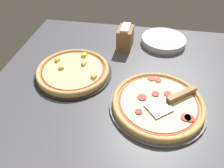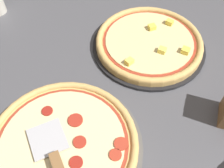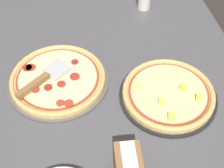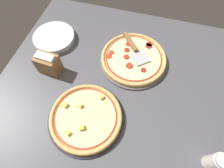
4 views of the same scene
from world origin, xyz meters
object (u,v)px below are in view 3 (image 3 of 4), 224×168
object	(u,v)px
pizza_back	(168,93)
napkin_holder	(128,167)
serving_spatula	(38,82)
pizza_front	(58,78)

from	to	relation	value
pizza_back	napkin_holder	distance (cm)	34.17
serving_spatula	pizza_back	bearing A→B (deg)	76.14
serving_spatula	napkin_holder	world-z (taller)	napkin_holder
pizza_back	serving_spatula	xyz separation A→B (cm)	(-11.22, -45.47, 1.96)
pizza_front	napkin_holder	world-z (taller)	napkin_holder
pizza_front	pizza_back	world-z (taller)	pizza_back
pizza_front	pizza_back	xyz separation A→B (cm)	(13.84, 38.46, 0.06)
pizza_back	napkin_holder	world-z (taller)	napkin_holder
pizza_back	serving_spatula	world-z (taller)	serving_spatula
pizza_back	napkin_holder	xyz separation A→B (cm)	(27.20, -20.39, 3.48)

